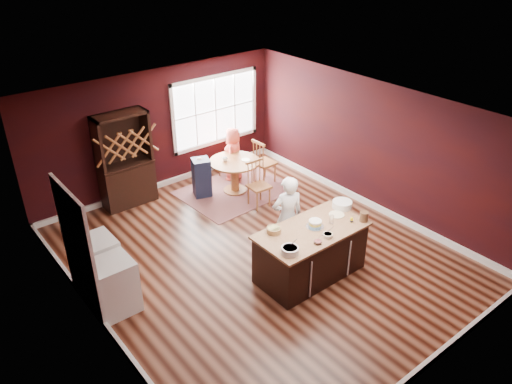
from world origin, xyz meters
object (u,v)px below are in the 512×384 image
layer_cake (315,224)px  chair_north (228,157)px  kitchen_island (310,253)px  high_chair (202,177)px  baker (287,217)px  dryer (97,265)px  toddler (197,162)px  dining_table (235,170)px  seated_woman (233,154)px  chair_east (265,161)px  washer (114,286)px  hutch (125,160)px  chair_south (259,184)px

layer_cake → chair_north: 4.11m
kitchen_island → high_chair: 3.53m
kitchen_island → layer_cake: size_ratio=6.24×
baker → dryer: baker is taller
layer_cake → toddler: size_ratio=1.17×
dining_table → seated_woman: (0.34, 0.50, 0.10)m
layer_cake → high_chair: layer_cake is taller
baker → chair_east: bearing=-103.2°
washer → hutch: bearing=60.3°
dining_table → chair_north: 0.81m
chair_north → dryer: 4.60m
chair_east → high_chair: chair_east is taller
layer_cake → seated_woman: 3.87m
chair_east → seated_woman: 0.74m
kitchen_island → dining_table: size_ratio=1.68×
dining_table → hutch: 2.36m
hutch → chair_north: bearing=-5.8°
chair_south → dining_table: bearing=94.2°
toddler → chair_east: bearing=-15.0°
baker → layer_cake: (0.01, -0.67, 0.19)m
chair_south → washer: size_ratio=1.13×
chair_south → chair_east: bearing=47.5°
chair_south → hutch: bearing=142.4°
chair_north → toddler: 1.21m
kitchen_island → seated_woman: 3.91m
toddler → washer: bearing=-142.5°
seated_woman → hutch: 2.51m
baker → kitchen_island: bearing=101.3°
washer → dryer: (0.00, 0.64, 0.02)m
baker → toddler: bearing=-70.8°
kitchen_island → hutch: hutch is taller
dryer → high_chair: bearing=27.7°
chair_east → kitchen_island: bearing=150.5°
chair_east → hutch: size_ratio=0.53×
chair_east → chair_north: 0.92m
baker → washer: bearing=8.0°
kitchen_island → chair_east: size_ratio=1.75×
dining_table → baker: 2.64m
toddler → dryer: bearing=-151.0°
kitchen_island → baker: bearing=82.8°
seated_woman → washer: bearing=-6.1°
kitchen_island → toddler: size_ratio=7.27×
chair_east → hutch: hutch is taller
chair_south → washer: bearing=-160.3°
dining_table → toddler: toddler is taller
chair_south → toddler: bearing=125.9°
layer_cake → chair_north: layer_cake is taller
dining_table → high_chair: bearing=156.2°
hutch → dining_table: bearing=-25.1°
chair_north → dryer: chair_north is taller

